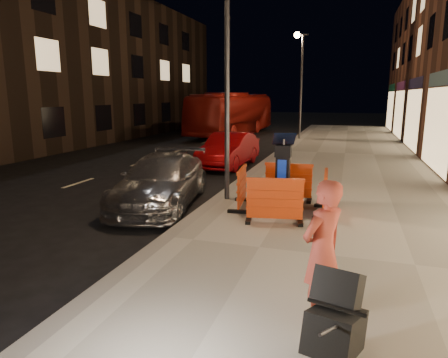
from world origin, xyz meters
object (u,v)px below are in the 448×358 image
(barrier_front, at_px, (275,201))
(car_red, at_px, (229,166))
(parking_kiosk, at_px, (283,174))
(bus_doubledecker, at_px, (233,135))
(barrier_kerbside, at_px, (242,187))
(man, at_px, (322,252))
(car_silver, at_px, (162,205))
(barrier_bldgside, at_px, (325,193))
(stroller, at_px, (336,326))
(barrier_back, at_px, (288,182))

(barrier_front, height_order, car_red, barrier_front)
(parking_kiosk, xyz_separation_m, car_red, (-3.04, 5.93, -0.99))
(bus_doubledecker, bearing_deg, barrier_kerbside, -67.44)
(car_red, relative_size, man, 2.37)
(car_silver, height_order, man, man)
(parking_kiosk, distance_m, barrier_bldgside, 1.02)
(car_red, relative_size, bus_doubledecker, 0.38)
(bus_doubledecker, bearing_deg, parking_kiosk, -64.75)
(man, bearing_deg, stroller, 48.13)
(barrier_bldgside, height_order, man, man)
(barrier_kerbside, xyz_separation_m, car_red, (-2.09, 5.93, -0.62))
(stroller, bearing_deg, parking_kiosk, 120.07)
(man, height_order, stroller, man)
(bus_doubledecker, bearing_deg, barrier_bldgside, -62.15)
(stroller, bearing_deg, barrier_back, 117.94)
(car_red, height_order, stroller, stroller)
(parking_kiosk, bearing_deg, barrier_kerbside, 175.24)
(barrier_back, distance_m, car_silver, 3.26)
(barrier_kerbside, relative_size, bus_doubledecker, 0.12)
(car_red, xyz_separation_m, man, (4.21, -10.33, 0.99))
(parking_kiosk, relative_size, stroller, 1.77)
(car_red, xyz_separation_m, bus_doubledecker, (-3.43, 12.34, 0.00))
(car_red, relative_size, stroller, 4.20)
(parking_kiosk, height_order, car_silver, parking_kiosk)
(barrier_back, relative_size, man, 0.72)
(man, bearing_deg, barrier_bldgside, -141.58)
(barrier_back, bearing_deg, barrier_kerbside, -136.76)
(barrier_kerbside, relative_size, man, 0.72)
(car_red, bearing_deg, man, -65.42)
(barrier_bldgside, height_order, car_red, barrier_bldgside)
(parking_kiosk, height_order, barrier_front, parking_kiosk)
(parking_kiosk, bearing_deg, barrier_back, 85.24)
(barrier_bldgside, bearing_deg, barrier_kerbside, 87.24)
(parking_kiosk, xyz_separation_m, bus_doubledecker, (-6.48, 18.27, -0.99))
(barrier_bldgside, distance_m, car_silver, 4.07)
(barrier_bldgside, bearing_deg, barrier_front, 132.24)
(barrier_bldgside, relative_size, stroller, 1.27)
(bus_doubledecker, relative_size, man, 6.20)
(barrier_kerbside, bearing_deg, car_red, 12.68)
(stroller, bearing_deg, bus_doubledecker, 124.00)
(parking_kiosk, relative_size, barrier_front, 1.40)
(bus_doubledecker, height_order, stroller, bus_doubledecker)
(barrier_kerbside, height_order, stroller, stroller)
(barrier_back, xyz_separation_m, car_silver, (-3.08, -0.87, -0.62))
(barrier_kerbside, distance_m, car_red, 6.32)
(barrier_back, bearing_deg, car_red, 119.67)
(barrier_kerbside, height_order, car_silver, barrier_kerbside)
(barrier_back, distance_m, stroller, 6.40)
(barrier_front, bearing_deg, bus_doubledecker, 98.86)
(parking_kiosk, distance_m, barrier_kerbside, 1.02)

